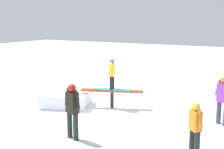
{
  "coord_description": "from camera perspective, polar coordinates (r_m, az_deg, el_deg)",
  "views": [
    {
      "loc": [
        5.86,
        -10.28,
        3.42
      ],
      "look_at": [
        0.0,
        0.0,
        1.32
      ],
      "focal_mm": 50.0,
      "sensor_mm": 36.0,
      "label": 1
    }
  ],
  "objects": [
    {
      "name": "ground_plane",
      "position": [
        12.32,
        0.0,
        -6.06
      ],
      "size": [
        60.0,
        60.0,
        0.0
      ],
      "primitive_type": "plane",
      "color": "white"
    },
    {
      "name": "rail_feature",
      "position": [
        12.16,
        0.0,
        -3.28
      ],
      "size": [
        2.37,
        1.15,
        0.72
      ],
      "rotation": [
        0.0,
        0.0,
        0.37
      ],
      "color": "black",
      "rests_on": "ground"
    },
    {
      "name": "snow_kicker_ramp",
      "position": [
        12.64,
        -8.38,
        -4.48
      ],
      "size": [
        2.22,
        2.05,
        0.54
      ],
      "primitive_type": "cube",
      "rotation": [
        0.0,
        0.0,
        0.37
      ],
      "color": "white",
      "rests_on": "ground"
    },
    {
      "name": "main_rider_on_rail",
      "position": [
        12.03,
        0.0,
        -0.12
      ],
      "size": [
        1.51,
        0.69,
        1.21
      ],
      "rotation": [
        0.0,
        0.0,
        0.28
      ],
      "color": "#31BCCE",
      "rests_on": "rail_feature"
    },
    {
      "name": "bystander_black",
      "position": [
        9.03,
        -7.27,
        -6.14
      ],
      "size": [
        0.67,
        0.32,
        1.63
      ],
      "rotation": [
        0.0,
        0.0,
        6.0
      ],
      "color": "#202B20",
      "rests_on": "ground"
    },
    {
      "name": "bystander_orange",
      "position": [
        8.23,
        14.98,
        -9.05
      ],
      "size": [
        0.51,
        0.5,
        1.38
      ],
      "rotation": [
        0.0,
        0.0,
        5.52
      ],
      "color": "#212825",
      "rests_on": "ground"
    },
    {
      "name": "bystander_purple",
      "position": [
        10.76,
        19.66,
        -4.01
      ],
      "size": [
        0.65,
        0.46,
        1.63
      ],
      "rotation": [
        0.0,
        0.0,
        2.58
      ],
      "color": "#3F4469",
      "rests_on": "ground"
    },
    {
      "name": "loose_snowboard_white",
      "position": [
        14.98,
        18.28,
        -3.61
      ],
      "size": [
        1.37,
        0.51,
        0.02
      ],
      "primitive_type": "cube",
      "rotation": [
        0.0,
        0.0,
        0.18
      ],
      "color": "white",
      "rests_on": "ground"
    }
  ]
}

